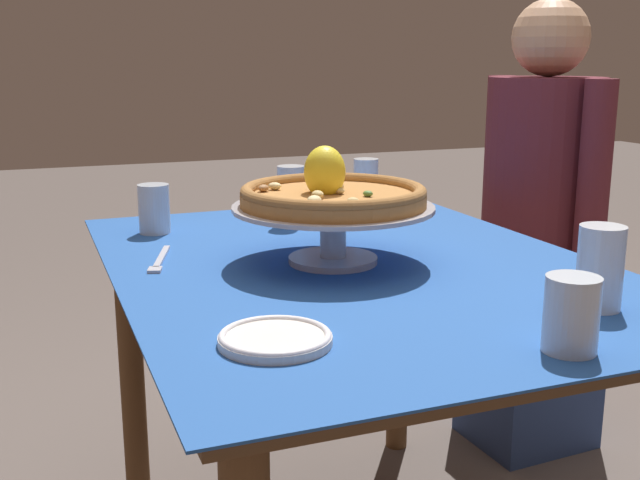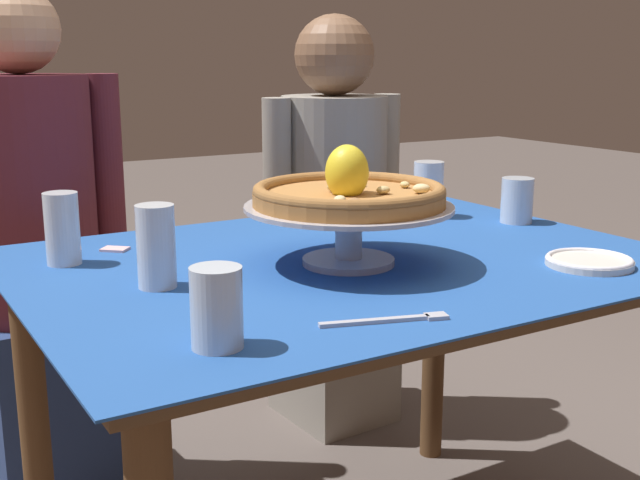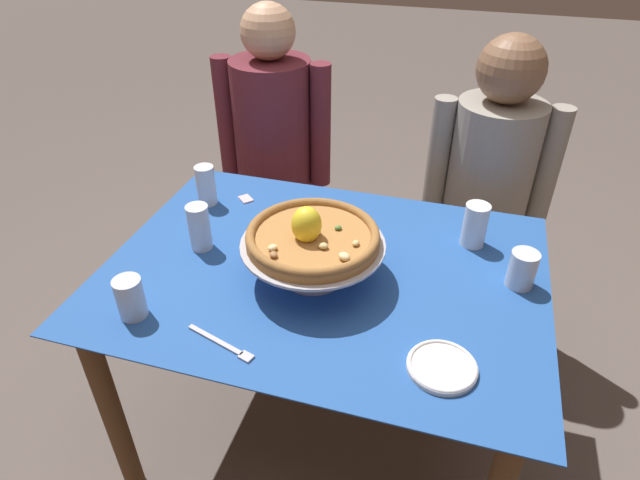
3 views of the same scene
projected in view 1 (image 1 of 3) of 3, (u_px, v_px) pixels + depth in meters
The scene contains 12 objects.
dining_table at pixel (354, 315), 1.49m from camera, with size 1.20×0.89×0.71m.
pizza_stand at pixel (333, 221), 1.45m from camera, with size 0.38×0.38×0.11m.
pizza at pixel (332, 193), 1.44m from camera, with size 0.35×0.35×0.11m.
water_glass_side_left at pixel (290, 200), 1.79m from camera, with size 0.06×0.06×0.14m.
water_glass_side_right at pixel (571, 318), 1.02m from camera, with size 0.07×0.07×0.10m.
water_glass_back_left at pixel (366, 188), 1.96m from camera, with size 0.06×0.06×0.13m.
water_glass_front_left at pixel (154, 212), 1.71m from camera, with size 0.07×0.07×0.11m.
water_glass_back_right at pixel (600, 274), 1.19m from camera, with size 0.07×0.07×0.13m.
side_plate at pixel (275, 338), 1.05m from camera, with size 0.16×0.16×0.02m.
dinner_fork at pixel (160, 260), 1.48m from camera, with size 0.19×0.07×0.01m.
sugar_packet at pixel (405, 216), 1.89m from camera, with size 0.05×0.04×0.01m, color beige.
diner_left at pixel (537, 243), 2.14m from camera, with size 0.47×0.33×1.25m.
Camera 1 is at (1.30, -0.57, 1.09)m, focal length 43.35 mm.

